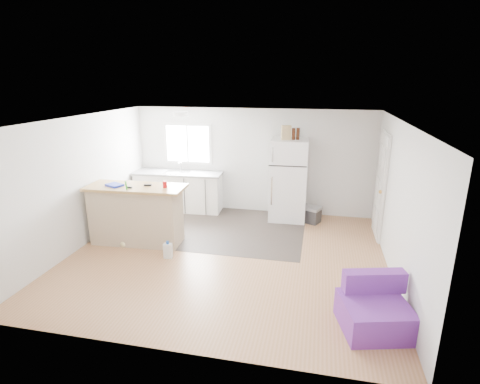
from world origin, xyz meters
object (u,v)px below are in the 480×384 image
Objects in this scene: peninsula at (136,214)px; bottle_left at (294,134)px; bottle_right at (298,134)px; kitchen_cabinets at (179,191)px; cardboard_box at (286,133)px; cooler at (309,214)px; mop at (126,235)px; blue_tray at (115,185)px; cleaner_jug at (168,251)px; purple_seat at (374,310)px; red_cup at (165,184)px; refrigerator at (288,180)px.

peninsula is 3.58m from bottle_left.
bottle_right is (2.86, 1.85, 1.35)m from peninsula.
kitchen_cabinets is 1.13× the size of peninsula.
cardboard_box reaches higher than peninsula.
cooler is at bearing -7.18° from bottle_left.
kitchen_cabinets is 1.61× the size of mop.
kitchen_cabinets is 2.92m from cardboard_box.
bottle_right reaches higher than kitchen_cabinets.
cardboard_box is at bearing 32.06° from blue_tray.
blue_tray is at bearing 152.77° from cleaner_jug.
red_cup is (-3.51, 1.80, 0.94)m from purple_seat.
red_cup is at bearing -122.00° from cooler.
bottle_right is at bearing 18.33° from bottle_left.
purple_seat is at bearing -27.14° from red_cup.
peninsula is 7.44× the size of bottle_left.
cardboard_box reaches higher than bottle_left.
peninsula is at bearing -177.45° from red_cup.
blue_tray is 3.60m from cardboard_box.
kitchen_cabinets is at bearing 77.11° from blue_tray.
mop reaches higher than cooler.
mop is 1.23m from red_cup.
cleaner_jug is at bearing -127.80° from cardboard_box.
cardboard_box is at bearing -6.49° from kitchen_cabinets.
bottle_left reaches higher than red_cup.
refrigerator is 5.98× the size of blue_tray.
kitchen_cabinets is at bearing 176.83° from refrigerator.
red_cup is at bearing 5.63° from blue_tray.
peninsula is 0.43m from mop.
kitchen_cabinets is at bearing 122.70° from purple_seat.
purple_seat is 3.02× the size of cleaner_jug.
refrigerator is 3.59m from mop.
cooler is 1.79m from bottle_left.
cardboard_box is at bearing 45.78° from cleaner_jug.
mop is at bearing -145.20° from refrigerator.
bottle_left and bottle_right have the same top height.
blue_tray is 3.74m from bottle_left.
bottle_right reaches higher than red_cup.
red_cup is 0.96m from blue_tray.
kitchen_cabinets is 8.44× the size of bottle_right.
cardboard_box is 1.20× the size of bottle_right.
kitchen_cabinets is 1.18× the size of refrigerator.
purple_seat is (0.92, -3.54, 0.06)m from cooler.
red_cup is at bearing -0.19° from peninsula.
kitchen_cabinets is 1.95m from peninsula.
purple_seat is at bearing -67.28° from cardboard_box.
cleaner_jug is at bearing 144.60° from purple_seat.
blue_tray reaches higher than purple_seat.
bottle_left is (1.95, 2.34, 1.78)m from cleaner_jug.
cooler reaches higher than cleaner_jug.
purple_seat is 0.74× the size of mop.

